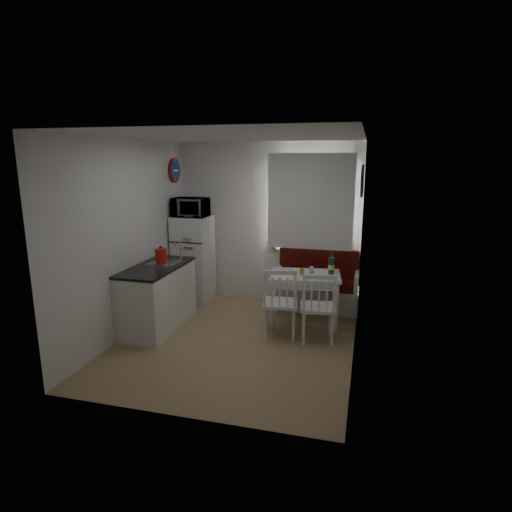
% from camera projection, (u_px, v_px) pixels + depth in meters
% --- Properties ---
extents(floor, '(3.00, 3.50, 0.02)m').
position_uv_depth(floor, '(237.00, 341.00, 5.63)').
color(floor, '#A28356').
rests_on(floor, ground).
extents(ceiling, '(3.00, 3.50, 0.02)m').
position_uv_depth(ceiling, '(234.00, 136.00, 5.04)').
color(ceiling, white).
rests_on(ceiling, wall_back).
extents(wall_back, '(3.00, 0.02, 2.60)m').
position_uv_depth(wall_back, '(268.00, 224.00, 6.98)').
color(wall_back, white).
rests_on(wall_back, floor).
extents(wall_front, '(3.00, 0.02, 2.60)m').
position_uv_depth(wall_front, '(175.00, 283.00, 3.69)').
color(wall_front, white).
rests_on(wall_front, floor).
extents(wall_left, '(0.02, 3.50, 2.60)m').
position_uv_depth(wall_left, '(129.00, 238.00, 5.71)').
color(wall_left, white).
rests_on(wall_left, floor).
extents(wall_right, '(0.02, 3.50, 2.60)m').
position_uv_depth(wall_right, '(359.00, 250.00, 4.96)').
color(wall_right, white).
rests_on(wall_right, floor).
extents(window, '(1.22, 0.06, 1.47)m').
position_uv_depth(window, '(311.00, 205.00, 6.71)').
color(window, white).
rests_on(window, wall_back).
extents(curtain, '(1.35, 0.02, 1.50)m').
position_uv_depth(curtain, '(310.00, 202.00, 6.63)').
color(curtain, white).
rests_on(curtain, wall_back).
extents(kitchen_counter, '(0.62, 1.32, 1.16)m').
position_uv_depth(kitchen_counter, '(158.00, 297.00, 5.97)').
color(kitchen_counter, white).
rests_on(kitchen_counter, floor).
extents(wall_sign, '(0.03, 0.40, 0.40)m').
position_uv_depth(wall_sign, '(175.00, 170.00, 6.87)').
color(wall_sign, navy).
rests_on(wall_sign, wall_left).
extents(picture_frame, '(0.04, 0.52, 0.42)m').
position_uv_depth(picture_frame, '(362.00, 180.00, 5.84)').
color(picture_frame, black).
rests_on(picture_frame, wall_right).
extents(bench, '(1.31, 0.50, 0.93)m').
position_uv_depth(bench, '(316.00, 290.00, 6.77)').
color(bench, white).
rests_on(bench, floor).
extents(dining_table, '(1.06, 0.81, 0.73)m').
position_uv_depth(dining_table, '(305.00, 280.00, 6.11)').
color(dining_table, white).
rests_on(dining_table, floor).
extents(chair_left, '(0.52, 0.50, 0.52)m').
position_uv_depth(chair_left, '(279.00, 296.00, 5.55)').
color(chair_left, white).
rests_on(chair_left, floor).
extents(chair_right, '(0.51, 0.49, 0.51)m').
position_uv_depth(chair_right, '(317.00, 300.00, 5.43)').
color(chair_right, white).
rests_on(chair_right, floor).
extents(fridge, '(0.57, 0.57, 1.43)m').
position_uv_depth(fridge, '(193.00, 259.00, 7.08)').
color(fridge, white).
rests_on(fridge, floor).
extents(microwave, '(0.54, 0.37, 0.30)m').
position_uv_depth(microwave, '(190.00, 207.00, 6.84)').
color(microwave, white).
rests_on(microwave, fridge).
extents(kettle, '(0.19, 0.19, 0.26)m').
position_uv_depth(kettle, '(161.00, 256.00, 5.89)').
color(kettle, red).
rests_on(kettle, kitchen_counter).
extents(wine_bottle, '(0.09, 0.09, 0.34)m').
position_uv_depth(wine_bottle, '(331.00, 262.00, 6.06)').
color(wine_bottle, '#14401C').
rests_on(wine_bottle, dining_table).
extents(drinking_glass_orange, '(0.06, 0.06, 0.10)m').
position_uv_depth(drinking_glass_orange, '(302.00, 271.00, 6.04)').
color(drinking_glass_orange, orange).
rests_on(drinking_glass_orange, dining_table).
extents(drinking_glass_blue, '(0.06, 0.06, 0.10)m').
position_uv_depth(drinking_glass_blue, '(312.00, 270.00, 6.10)').
color(drinking_glass_blue, '#81A0DC').
rests_on(drinking_glass_blue, dining_table).
extents(plate, '(0.26, 0.26, 0.02)m').
position_uv_depth(plate, '(285.00, 272.00, 6.18)').
color(plate, white).
rests_on(plate, dining_table).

